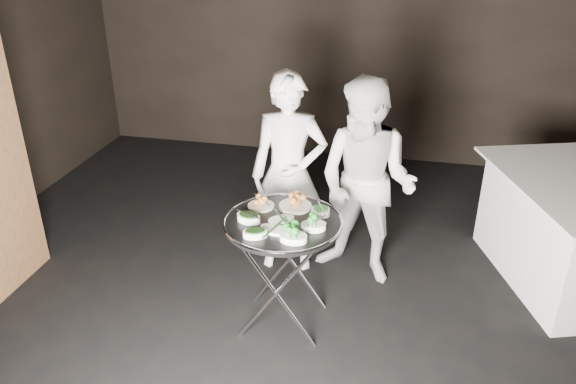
% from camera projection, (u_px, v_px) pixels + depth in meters
% --- Properties ---
extents(floor, '(6.00, 7.00, 0.05)m').
position_uv_depth(floor, '(285.00, 358.00, 3.68)').
color(floor, black).
rests_on(floor, ground).
extents(wall_back, '(6.00, 0.05, 3.00)m').
position_uv_depth(wall_back, '(357.00, 26.00, 6.08)').
color(wall_back, black).
rests_on(wall_back, floor).
extents(tray_stand, '(0.54, 0.46, 0.80)m').
position_uv_depth(tray_stand, '(283.00, 269.00, 3.77)').
color(tray_stand, silver).
rests_on(tray_stand, floor).
extents(serving_tray, '(0.78, 0.78, 0.04)m').
position_uv_depth(serving_tray, '(283.00, 222.00, 3.61)').
color(serving_tray, black).
rests_on(serving_tray, tray_stand).
extents(potato_plate_a, '(0.18, 0.18, 0.06)m').
position_uv_depth(potato_plate_a, '(261.00, 203.00, 3.77)').
color(potato_plate_a, beige).
rests_on(potato_plate_a, serving_tray).
extents(potato_plate_b, '(0.22, 0.22, 0.08)m').
position_uv_depth(potato_plate_b, '(295.00, 203.00, 3.76)').
color(potato_plate_b, beige).
rests_on(potato_plate_b, serving_tray).
extents(greens_bowl, '(0.13, 0.13, 0.07)m').
position_uv_depth(greens_bowl, '(321.00, 210.00, 3.67)').
color(greens_bowl, white).
rests_on(greens_bowl, serving_tray).
extents(asparagus_plate_a, '(0.20, 0.18, 0.04)m').
position_uv_depth(asparagus_plate_a, '(281.00, 219.00, 3.61)').
color(asparagus_plate_a, white).
rests_on(asparagus_plate_a, serving_tray).
extents(asparagus_plate_b, '(0.22, 0.16, 0.04)m').
position_uv_depth(asparagus_plate_b, '(275.00, 229.00, 3.48)').
color(asparagus_plate_b, white).
rests_on(asparagus_plate_b, serving_tray).
extents(spinach_bowl_a, '(0.19, 0.15, 0.07)m').
position_uv_depth(spinach_bowl_a, '(249.00, 217.00, 3.60)').
color(spinach_bowl_a, white).
rests_on(spinach_bowl_a, serving_tray).
extents(spinach_bowl_b, '(0.18, 0.14, 0.06)m').
position_uv_depth(spinach_bowl_b, '(255.00, 233.00, 3.42)').
color(spinach_bowl_b, white).
rests_on(spinach_bowl_b, serving_tray).
extents(broccoli_bowl_a, '(0.19, 0.16, 0.07)m').
position_uv_depth(broccoli_bowl_a, '(313.00, 225.00, 3.51)').
color(broccoli_bowl_a, white).
rests_on(broccoli_bowl_a, serving_tray).
extents(broccoli_bowl_b, '(0.17, 0.13, 0.07)m').
position_uv_depth(broccoli_bowl_b, '(293.00, 236.00, 3.38)').
color(broccoli_bowl_b, white).
rests_on(broccoli_bowl_b, serving_tray).
extents(serving_utensils, '(0.59, 0.45, 0.01)m').
position_uv_depth(serving_utensils, '(288.00, 209.00, 3.64)').
color(serving_utensils, silver).
rests_on(serving_utensils, serving_tray).
extents(waiter_left, '(0.62, 0.45, 1.59)m').
position_uv_depth(waiter_left, '(289.00, 174.00, 4.30)').
color(waiter_left, silver).
rests_on(waiter_left, floor).
extents(waiter_right, '(0.92, 0.81, 1.59)m').
position_uv_depth(waiter_right, '(366.00, 184.00, 4.14)').
color(waiter_right, silver).
rests_on(waiter_right, floor).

